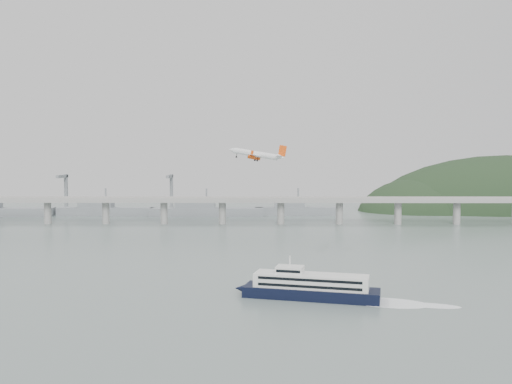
{
  "coord_description": "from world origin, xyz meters",
  "views": [
    {
      "loc": [
        2.61,
        -260.56,
        54.68
      ],
      "look_at": [
        0.0,
        55.0,
        36.0
      ],
      "focal_mm": 38.0,
      "sensor_mm": 36.0,
      "label": 1
    }
  ],
  "objects": [
    {
      "name": "ground",
      "position": [
        0.0,
        0.0,
        0.0
      ],
      "size": [
        900.0,
        900.0,
        0.0
      ],
      "primitive_type": "plane",
      "color": "slate",
      "rests_on": "ground"
    },
    {
      "name": "distant_fleet",
      "position": [
        -155.36,
        265.08,
        6.22
      ],
      "size": [
        453.0,
        60.9,
        40.0
      ],
      "color": "slate",
      "rests_on": "ground"
    },
    {
      "name": "ferry",
      "position": [
        22.67,
        -48.86,
        4.51
      ],
      "size": [
        86.86,
        30.98,
        16.63
      ],
      "rotation": [
        0.0,
        0.0,
        -0.24
      ],
      "color": "black",
      "rests_on": "ground"
    },
    {
      "name": "airliner",
      "position": [
        0.3,
        98.83,
        58.42
      ],
      "size": [
        39.78,
        36.82,
        10.93
      ],
      "rotation": [
        0.05,
        -0.16,
        2.85
      ],
      "color": "white",
      "rests_on": "ground"
    },
    {
      "name": "bridge",
      "position": [
        -1.15,
        200.0,
        17.65
      ],
      "size": [
        800.0,
        22.0,
        23.9
      ],
      "color": "gray",
      "rests_on": "ground"
    }
  ]
}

